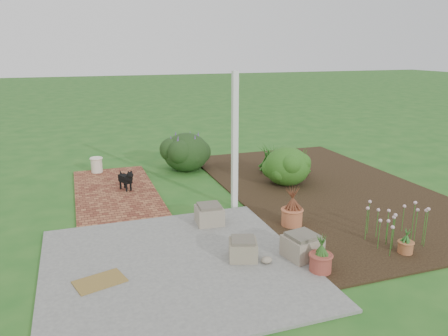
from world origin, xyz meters
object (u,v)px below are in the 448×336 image
object	(u,v)px
stone_trough_near	(243,250)
black_dog	(126,178)
cream_ceramic_urn	(97,165)
evergreen_shrub	(287,165)

from	to	relation	value
stone_trough_near	black_dog	size ratio (longest dim) A/B	0.83
black_dog	cream_ceramic_urn	bearing A→B (deg)	83.41
stone_trough_near	evergreen_shrub	size ratio (longest dim) A/B	0.39
evergreen_shrub	black_dog	bearing A→B (deg)	168.67
black_dog	evergreen_shrub	distance (m)	3.39
stone_trough_near	cream_ceramic_urn	distance (m)	5.43
stone_trough_near	evergreen_shrub	distance (m)	3.64
cream_ceramic_urn	stone_trough_near	bearing A→B (deg)	-72.26
stone_trough_near	black_dog	bearing A→B (deg)	107.97
stone_trough_near	cream_ceramic_urn	world-z (taller)	cream_ceramic_urn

